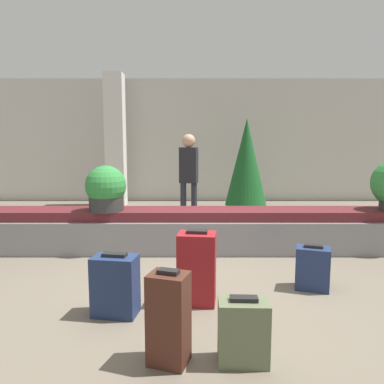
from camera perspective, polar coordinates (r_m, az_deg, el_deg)
ground_plane at (r=4.07m, az=0.02°, el=-14.81°), size 18.00×18.00×0.00m
back_wall at (r=10.02m, az=-0.02°, el=7.83°), size 18.00×0.06×3.20m
carousel at (r=5.45m, az=0.00°, el=-5.87°), size 7.69×0.74×0.60m
pillar at (r=9.42m, az=-11.60°, el=7.70°), size 0.45×0.45×3.20m
suitcase_0 at (r=4.25m, az=17.91°, el=-10.95°), size 0.40×0.33×0.48m
suitcase_1 at (r=2.76m, az=-3.52°, el=-18.66°), size 0.32×0.29×0.68m
suitcase_2 at (r=3.53m, az=-11.58°, el=-13.75°), size 0.43×0.31×0.57m
suitcase_3 at (r=3.67m, az=0.77°, el=-11.51°), size 0.39×0.32×0.72m
suitcase_4 at (r=2.83m, az=7.86°, el=-20.26°), size 0.36×0.24×0.48m
potted_plant_0 at (r=5.36m, az=-12.99°, el=0.40°), size 0.57×0.57×0.64m
traveler_0 at (r=6.84m, az=-0.52°, el=3.10°), size 0.36×0.26×1.70m
decorated_tree at (r=8.29m, az=8.26°, el=4.53°), size 0.91×0.91×2.08m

